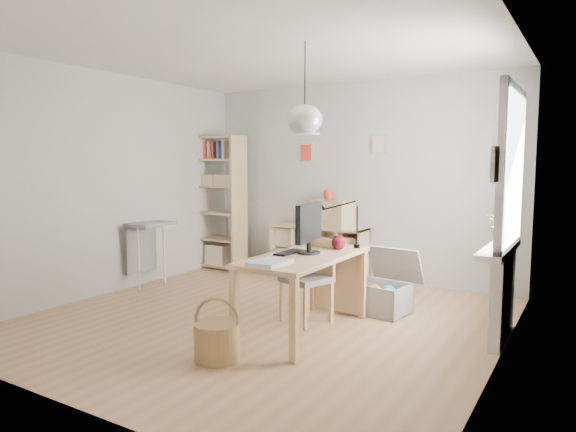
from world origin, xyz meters
The scene contains 20 objects.
ground centered at (0.00, 0.00, 0.00)m, with size 4.50×4.50×0.00m, color #AE7F57.
room_shell centered at (0.55, -0.15, 2.00)m, with size 4.50×4.50×4.50m.
window_unit centered at (2.23, 0.60, 1.55)m, with size 0.07×1.16×1.46m.
radiator centered at (2.19, 0.60, 0.40)m, with size 0.10×0.80×0.80m, color white.
windowsill centered at (2.14, 0.60, 0.83)m, with size 0.22×1.20×0.06m, color white.
desk centered at (0.55, -0.15, 0.66)m, with size 0.70×1.50×0.75m.
cube_shelf centered at (-0.47, 2.08, 0.30)m, with size 1.40×0.38×0.72m.
tall_bookshelf centered at (-2.04, 1.80, 1.09)m, with size 0.80×0.38×2.00m.
side_table centered at (-2.04, 0.35, 0.67)m, with size 0.40×0.55×0.85m.
chair centered at (0.43, 0.20, 0.48)m, with size 0.52×0.52×0.85m.
wicker_basket centered at (0.28, -1.11, 0.17)m, with size 0.38×0.38×0.52m.
storage_chest centered at (0.93, 0.88, 0.22)m, with size 0.73×0.80×0.67m.
monitor centered at (0.56, -0.08, 1.02)m, with size 0.22×0.55×0.48m.
keyboard centered at (0.39, -0.16, 0.76)m, with size 0.13×0.35×0.02m, color black.
task_lamp centered at (0.61, 0.40, 1.06)m, with size 0.43×0.16×0.45m.
yarn_ball centered at (0.70, 0.27, 0.82)m, with size 0.14×0.14×0.14m, color #490916.
paper_tray centered at (0.52, -0.70, 0.77)m, with size 0.27×0.34×0.03m, color white.
drawer_chest centered at (-0.27, 2.04, 0.90)m, with size 0.64×0.29×0.37m, color beige.
red_vase centered at (-0.30, 2.04, 1.17)m, with size 0.13×0.13×0.16m, color #AB210E.
potted_plant centered at (2.12, 0.91, 1.03)m, with size 0.30×0.26×0.33m, color #295821.
Camera 1 is at (2.87, -4.29, 1.61)m, focal length 32.00 mm.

